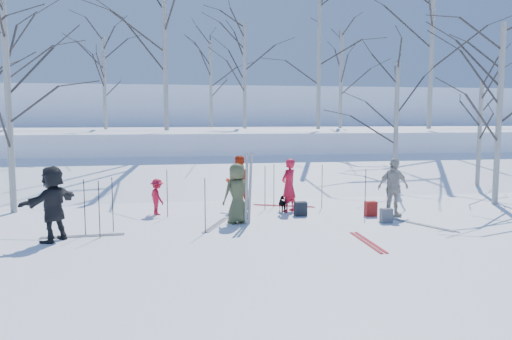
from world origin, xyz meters
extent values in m
plane|color=white|center=(0.00, 0.00, 0.00)|extent=(120.00, 120.00, 0.00)
cube|color=white|center=(0.00, 7.00, 0.15)|extent=(70.00, 9.49, 4.12)
cube|color=white|center=(0.00, 17.00, 1.00)|extent=(70.00, 18.00, 2.20)
cube|color=white|center=(0.00, 38.00, 2.00)|extent=(90.00, 30.00, 6.00)
imported|color=#494F2F|center=(-0.67, 0.54, 0.79)|extent=(0.91, 0.75, 1.59)
imported|color=red|center=(1.05, 1.90, 0.78)|extent=(0.68, 0.66, 1.57)
imported|color=red|center=(-0.35, 2.61, 0.81)|extent=(0.83, 0.66, 1.63)
imported|color=red|center=(-2.78, 2.06, 0.52)|extent=(0.63, 0.77, 1.04)
imported|color=beige|center=(3.76, 0.66, 0.83)|extent=(1.03, 0.56, 1.66)
imported|color=black|center=(-5.01, -0.65, 0.86)|extent=(1.28, 1.62, 1.72)
imported|color=black|center=(0.88, 1.81, 0.23)|extent=(0.32, 0.58, 0.47)
cube|color=silver|center=(-0.45, 0.31, 0.95)|extent=(0.10, 0.16, 1.90)
cube|color=silver|center=(-0.35, 0.36, 0.95)|extent=(0.11, 0.23, 1.89)
cylinder|color=black|center=(-4.03, -0.52, 0.67)|extent=(0.02, 0.02, 1.34)
cylinder|color=black|center=(0.41, 2.29, 0.67)|extent=(0.02, 0.02, 1.34)
cylinder|color=black|center=(-4.40, -0.22, 0.67)|extent=(0.02, 0.02, 1.34)
cylinder|color=black|center=(3.51, 0.49, 0.67)|extent=(0.02, 0.02, 1.34)
cylinder|color=black|center=(-3.79, 0.11, 0.67)|extent=(0.02, 0.02, 1.34)
cylinder|color=black|center=(-2.49, 1.67, 0.67)|extent=(0.02, 0.02, 1.34)
cylinder|color=black|center=(2.20, 2.28, 0.67)|extent=(0.02, 0.02, 1.34)
cylinder|color=black|center=(-1.58, -0.44, 0.67)|extent=(0.02, 0.02, 1.34)
cylinder|color=black|center=(0.77, 2.70, 0.67)|extent=(0.02, 0.02, 1.34)
cylinder|color=black|center=(3.03, 0.87, 0.67)|extent=(0.02, 0.02, 1.34)
cube|color=maroon|center=(3.18, 0.83, 0.21)|extent=(0.32, 0.22, 0.42)
cube|color=#53545A|center=(3.24, -0.08, 0.19)|extent=(0.30, 0.20, 0.38)
cube|color=black|center=(1.23, 1.21, 0.20)|extent=(0.34, 0.24, 0.40)
camera|label=1|loc=(-2.38, -12.32, 2.81)|focal=35.00mm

